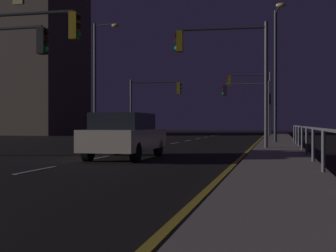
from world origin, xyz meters
TOP-DOWN VIEW (x-y plane):
  - ground_plane at (0.00, 17.50)m, footprint 112.00×112.00m
  - sidewalk_right at (6.16, 17.50)m, footprint 2.14×77.00m
  - lane_markings_center at (0.00, 21.00)m, footprint 0.14×50.00m
  - lane_edge_line at (4.84, 22.50)m, footprint 0.14×53.00m
  - car at (0.98, 13.09)m, footprint 1.89×4.43m
  - traffic_light_far_center at (3.53, 38.00)m, footprint 4.18×0.38m
  - traffic_light_far_left at (-3.78, 33.37)m, footprint 4.33×0.65m
  - traffic_light_far_right at (3.85, 39.26)m, footprint 4.01×0.72m
  - traffic_light_mid_left at (-3.26, 12.79)m, footprint 4.83×0.43m
  - traffic_light_overhead_east at (3.85, 18.62)m, footprint 4.22×0.63m
  - traffic_light_mid_right at (-3.90, 13.02)m, footprint 3.62×0.34m
  - street_lamp_across_street at (6.05, 24.73)m, footprint 0.66×2.31m
  - street_lamp_median at (-5.89, 26.77)m, footprint 1.97×0.45m
  - barrier_fence at (7.08, 11.83)m, footprint 0.09×27.76m
  - building_distant at (-22.66, 42.10)m, footprint 14.17×10.12m

SIDE VIEW (x-z plane):
  - ground_plane at x=0.00m, z-range 0.00..0.00m
  - lane_edge_line at x=4.84m, z-range 0.00..0.01m
  - lane_markings_center at x=0.00m, z-range 0.00..0.01m
  - sidewalk_right at x=6.16m, z-range 0.00..0.14m
  - car at x=0.98m, z-range 0.04..1.61m
  - barrier_fence at x=7.08m, z-range 0.38..1.36m
  - traffic_light_far_left at x=-3.78m, z-range 1.03..5.90m
  - traffic_light_mid_right at x=-3.90m, z-range 1.01..6.01m
  - traffic_light_far_center at x=3.53m, z-range 1.16..6.00m
  - traffic_light_mid_left at x=-3.26m, z-range 1.16..6.58m
  - traffic_light_overhead_east at x=3.85m, z-range 1.30..6.94m
  - traffic_light_far_right at x=3.85m, z-range 1.31..7.08m
  - street_lamp_across_street at x=6.05m, z-range 0.93..8.64m
  - street_lamp_median at x=-5.89m, z-range 0.76..8.90m
  - building_distant at x=-22.66m, z-range 0.00..25.76m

